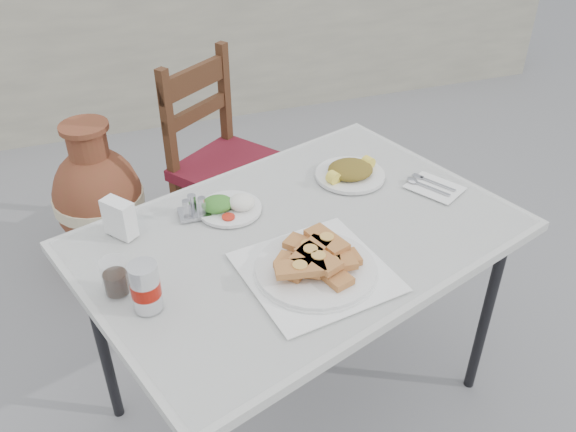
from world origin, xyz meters
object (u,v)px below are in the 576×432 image
object	(u,v)px
soda_can	(145,287)
napkin_holder	(119,218)
salad_rice_plate	(229,205)
terracotta_urn	(99,200)
pide_plate	(316,262)
cafe_table	(300,245)
condiment_caddy	(194,209)
chair	(226,163)
cola_glass	(115,278)
salad_chopped_plate	(350,172)

from	to	relation	value
soda_can	napkin_holder	xyz separation A→B (m)	(-0.03, 0.35, -0.01)
salad_rice_plate	terracotta_urn	world-z (taller)	salad_rice_plate
pide_plate	soda_can	size ratio (longest dim) A/B	3.17
cafe_table	salad_rice_plate	world-z (taller)	salad_rice_plate
soda_can	condiment_caddy	size ratio (longest dim) A/B	1.39
chair	pide_plate	bearing A→B (deg)	-127.07
condiment_caddy	terracotta_urn	bearing A→B (deg)	107.77
cola_glass	chair	size ratio (longest dim) A/B	0.10
terracotta_urn	condiment_caddy	bearing A→B (deg)	-72.23
pide_plate	chair	xyz separation A→B (m)	(0.02, 1.17, -0.32)
salad_rice_plate	terracotta_urn	bearing A→B (deg)	113.55
cafe_table	napkin_holder	bearing A→B (deg)	162.68
pide_plate	salad_chopped_plate	distance (m)	0.54
cafe_table	pide_plate	world-z (taller)	pide_plate
soda_can	condiment_caddy	xyz separation A→B (m)	(0.20, 0.38, -0.05)
salad_chopped_plate	chair	bearing A→B (deg)	111.74
chair	cafe_table	bearing A→B (deg)	-125.62
pide_plate	condiment_caddy	distance (m)	0.47
cafe_table	condiment_caddy	bearing A→B (deg)	146.93
soda_can	chair	xyz separation A→B (m)	(0.49, 1.16, -0.36)
cola_glass	chair	distance (m)	1.25
condiment_caddy	pide_plate	bearing A→B (deg)	-55.74
cola_glass	napkin_holder	size ratio (longest dim) A/B	0.87
cafe_table	pide_plate	distance (m)	0.22
salad_rice_plate	cola_glass	size ratio (longest dim) A/B	2.00
condiment_caddy	chair	size ratio (longest dim) A/B	0.10
salad_rice_plate	napkin_holder	world-z (taller)	napkin_holder
salad_rice_plate	condiment_caddy	xyz separation A→B (m)	(-0.11, 0.01, 0.01)
soda_can	cola_glass	bearing A→B (deg)	128.35
pide_plate	chair	distance (m)	1.21
cola_glass	napkin_holder	world-z (taller)	napkin_holder
cafe_table	soda_can	xyz separation A→B (m)	(-0.50, -0.19, 0.13)
salad_chopped_plate	napkin_holder	world-z (taller)	napkin_holder
salad_chopped_plate	chair	distance (m)	0.83
napkin_holder	terracotta_urn	bearing A→B (deg)	56.14
pide_plate	chair	bearing A→B (deg)	89.18
napkin_holder	cafe_table	bearing A→B (deg)	-55.31
salad_rice_plate	condiment_caddy	distance (m)	0.11
soda_can	chair	distance (m)	1.30
salad_rice_plate	salad_chopped_plate	size ratio (longest dim) A/B	0.84
pide_plate	cola_glass	xyz separation A→B (m)	(-0.54, 0.10, 0.01)
terracotta_urn	salad_rice_plate	bearing A→B (deg)	-66.45
napkin_holder	condiment_caddy	bearing A→B (deg)	-31.17
pide_plate	salad_chopped_plate	world-z (taller)	pide_plate
cafe_table	terracotta_urn	distance (m)	1.34
salad_chopped_plate	napkin_holder	size ratio (longest dim) A/B	2.07
napkin_holder	chair	size ratio (longest dim) A/B	0.12
cola_glass	condiment_caddy	bearing A→B (deg)	46.80
salad_chopped_plate	napkin_holder	bearing A→B (deg)	-174.11
condiment_caddy	napkin_holder	bearing A→B (deg)	-173.18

